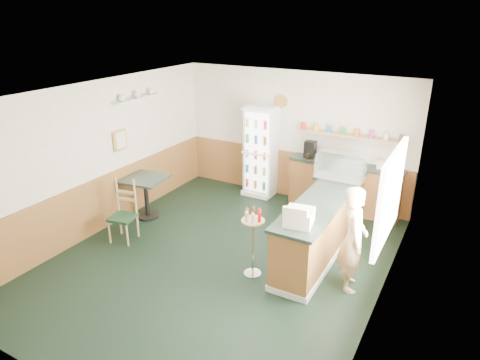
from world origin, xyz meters
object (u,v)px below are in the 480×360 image
Objects in this scene: cash_register at (299,217)px; condiment_stand at (253,234)px; shopkeeper at (353,239)px; cafe_chair at (125,208)px; cafe_table at (146,190)px; drinks_fridge at (261,151)px; display_case at (340,168)px.

cash_register is 0.36× the size of condiment_stand.
shopkeeper is 3.90m from cafe_chair.
cafe_table is at bearing 160.03° from cash_register.
shopkeeper is at bearing -4.75° from cafe_chair.
display_case is (1.99, -0.88, 0.26)m from drinks_fridge.
cafe_table is (-2.71, 0.74, -0.12)m from condiment_stand.
drinks_fridge reaches higher than cafe_table.
cash_register is at bearing 96.15° from shopkeeper.
display_case reaches higher than condiment_stand.
shopkeeper is (0.70, -1.56, -0.45)m from display_case.
drinks_fridge is 3.42m from cash_register.
cafe_table is (-3.40, -1.24, -0.66)m from display_case.
display_case is 2.16m from condiment_stand.
cash_register reaches higher than condiment_stand.
shopkeeper is 4.12m from cafe_table.
display_case is at bearing 81.05° from cash_register.
cafe_chair reaches higher than condiment_stand.
shopkeeper reaches higher than display_case.
condiment_stand is 1.28× the size of cafe_table.
cafe_table is at bearing 164.84° from condiment_stand.
shopkeeper is (2.69, -2.44, -0.19)m from drinks_fridge.
cafe_table is at bearing 65.88° from shopkeeper.
display_case reaches higher than cafe_chair.
drinks_fridge is 3.18m from cafe_chair.
condiment_stand is (-1.39, -0.41, -0.09)m from shopkeeper.
display_case is 3.83m from cafe_chair.
cafe_table is at bearing -123.66° from drinks_fridge.
drinks_fridge reaches higher than cafe_chair.
shopkeeper is at bearing 16.79° from cash_register.
drinks_fridge is at bearing 56.34° from cafe_table.
cash_register is (-0.00, -1.90, -0.13)m from display_case.
cafe_chair is at bearing 173.78° from cash_register.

